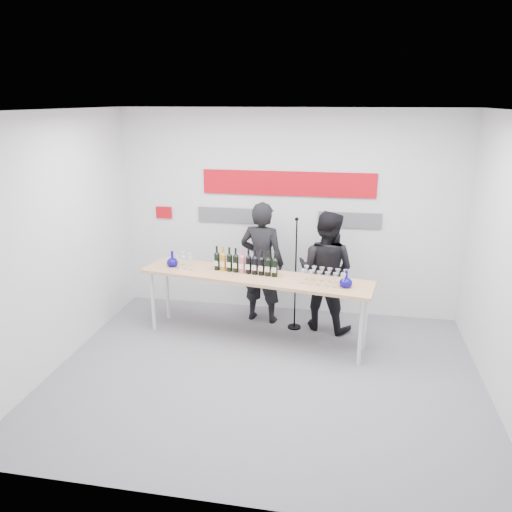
% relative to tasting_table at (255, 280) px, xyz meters
% --- Properties ---
extents(ground, '(5.00, 5.00, 0.00)m').
position_rel_tasting_table_xyz_m(ground, '(0.29, -0.88, -0.85)').
color(ground, slate).
rests_on(ground, ground).
extents(back_wall, '(5.00, 0.04, 3.00)m').
position_rel_tasting_table_xyz_m(back_wall, '(0.29, 1.12, 0.65)').
color(back_wall, silver).
rests_on(back_wall, ground).
extents(signage, '(3.38, 0.02, 0.79)m').
position_rel_tasting_table_xyz_m(signage, '(0.23, 1.09, 0.96)').
color(signage, '#BD0813').
rests_on(signage, back_wall).
extents(tasting_table, '(3.11, 1.09, 0.92)m').
position_rel_tasting_table_xyz_m(tasting_table, '(0.00, 0.00, 0.00)').
color(tasting_table, tan).
rests_on(tasting_table, ground).
extents(wine_bottles, '(0.89, 0.22, 0.33)m').
position_rel_tasting_table_xyz_m(wine_bottles, '(-0.14, 0.07, 0.23)').
color(wine_bottles, black).
rests_on(wine_bottles, tasting_table).
extents(decanter_left, '(0.16, 0.16, 0.21)m').
position_rel_tasting_table_xyz_m(decanter_left, '(-1.18, 0.17, 0.18)').
color(decanter_left, '#0F067B').
rests_on(decanter_left, tasting_table).
extents(decanter_right, '(0.16, 0.16, 0.21)m').
position_rel_tasting_table_xyz_m(decanter_right, '(1.17, -0.21, 0.18)').
color(decanter_right, '#0F067B').
rests_on(decanter_right, tasting_table).
extents(glasses_left, '(0.26, 0.25, 0.18)m').
position_rel_tasting_table_xyz_m(glasses_left, '(-0.99, 0.14, 0.16)').
color(glasses_left, silver).
rests_on(glasses_left, tasting_table).
extents(glasses_right, '(0.58, 0.30, 0.18)m').
position_rel_tasting_table_xyz_m(glasses_right, '(0.90, -0.15, 0.16)').
color(glasses_right, silver).
rests_on(glasses_right, tasting_table).
extents(presenter_left, '(0.70, 0.52, 1.76)m').
position_rel_tasting_table_xyz_m(presenter_left, '(-0.01, 0.64, 0.03)').
color(presenter_left, black).
rests_on(presenter_left, ground).
extents(presenter_right, '(0.98, 0.87, 1.69)m').
position_rel_tasting_table_xyz_m(presenter_right, '(0.89, 0.55, -0.00)').
color(presenter_right, black).
rests_on(presenter_right, ground).
extents(mic_stand, '(0.19, 0.19, 1.62)m').
position_rel_tasting_table_xyz_m(mic_stand, '(0.49, 0.45, -0.35)').
color(mic_stand, black).
rests_on(mic_stand, ground).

